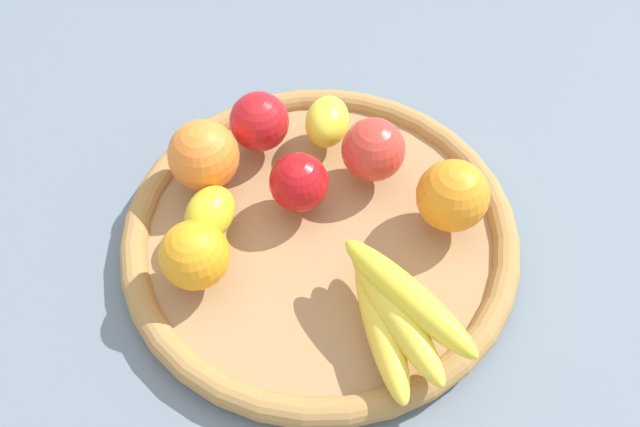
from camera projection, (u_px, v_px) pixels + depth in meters
ground_plane at (320, 241)px, 0.76m from camera, size 2.40×2.40×0.00m
basket at (320, 234)px, 0.75m from camera, size 0.44×0.44×0.03m
lemon_1 at (210, 213)px, 0.71m from camera, size 0.06×0.07×0.05m
apple_2 at (299, 182)px, 0.72m from camera, size 0.09×0.09×0.07m
banana_bunch at (395, 310)px, 0.63m from camera, size 0.17×0.15×0.06m
lemon_0 at (327, 122)px, 0.79m from camera, size 0.07×0.08×0.05m
apple_0 at (373, 150)px, 0.75m from camera, size 0.09×0.09×0.07m
apple_1 at (259, 122)px, 0.78m from camera, size 0.08×0.08×0.07m
orange_0 at (205, 153)px, 0.74m from camera, size 0.11×0.11×0.08m
orange_1 at (453, 196)px, 0.71m from camera, size 0.10×0.10×0.08m
orange_2 at (195, 255)px, 0.67m from camera, size 0.10×0.10×0.07m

